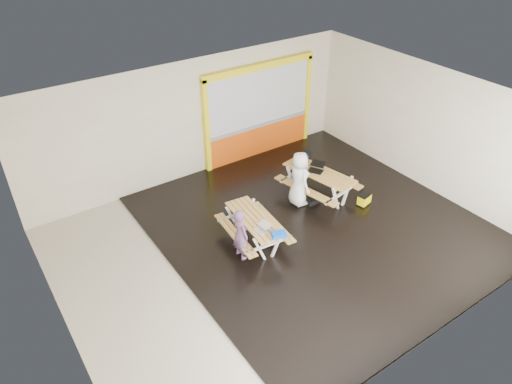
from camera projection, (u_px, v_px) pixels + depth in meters
room at (279, 183)px, 10.62m from camera, size 10.02×8.02×3.52m
deck at (316, 224)px, 12.16m from camera, size 7.50×7.98×0.05m
kiosk at (259, 113)px, 14.52m from camera, size 3.88×0.16×3.00m
picnic_table_left at (254, 224)px, 11.28m from camera, size 1.42×1.95×0.74m
picnic_table_right at (319, 178)px, 12.90m from camera, size 1.76×2.27×0.82m
person_left at (240, 234)px, 10.64m from camera, size 0.33×0.49×1.31m
person_right at (299, 179)px, 12.44m from camera, size 0.59×0.81×1.53m
laptop_left at (262, 228)px, 10.78m from camera, size 0.36×0.33×0.14m
laptop_right at (316, 168)px, 12.85m from camera, size 0.57×0.55×0.18m
blue_pouch at (279, 234)px, 10.60m from camera, size 0.38×0.33×0.10m
toolbox at (301, 161)px, 13.10m from camera, size 0.48×0.34×0.25m
backpack at (306, 157)px, 13.63m from camera, size 0.28×0.19×0.45m
dark_case at (312, 200)px, 12.91m from camera, size 0.39×0.29×0.14m
fluke_bag at (364, 199)px, 12.77m from camera, size 0.43×0.33×0.33m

